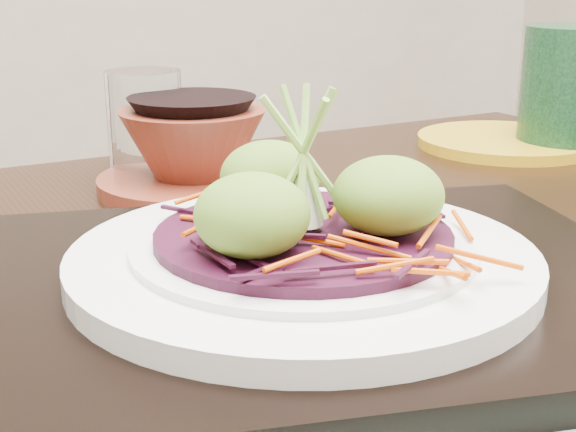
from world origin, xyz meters
name	(u,v)px	position (x,y,z in m)	size (l,w,h in m)	color
dining_table	(275,375)	(0.00, 0.03, 0.60)	(1.14, 0.79, 0.69)	black
placemat	(303,306)	(-0.02, -0.05, 0.70)	(0.49, 0.38, 0.00)	#80A68F
serving_tray	(303,288)	(-0.02, -0.05, 0.71)	(0.43, 0.32, 0.02)	black
white_plate	(303,258)	(-0.02, -0.05, 0.73)	(0.28, 0.28, 0.02)	white
cabbage_bed	(303,236)	(-0.02, -0.05, 0.74)	(0.17, 0.17, 0.01)	#360A1F
carrot_julienne	(303,222)	(-0.02, -0.05, 0.75)	(0.21, 0.21, 0.01)	#CA4603
guacamole_scoops	(304,196)	(-0.02, -0.05, 0.76)	(0.15, 0.13, 0.05)	olive
scallion_garnish	(304,160)	(-0.02, -0.05, 0.79)	(0.06, 0.06, 0.10)	#87BC4B
water_glass	(145,125)	(-0.01, 0.30, 0.74)	(0.07, 0.07, 0.10)	white
terracotta_bowl_set	(194,154)	(0.01, 0.23, 0.73)	(0.21, 0.21, 0.07)	maroon
yellow_plate	(505,142)	(0.39, 0.25, 0.70)	(0.20, 0.20, 0.01)	#C09315
green_jar	(575,89)	(0.44, 0.20, 0.76)	(0.12, 0.12, 0.14)	#194829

